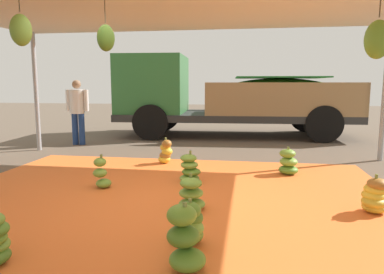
{
  "coord_description": "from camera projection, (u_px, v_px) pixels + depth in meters",
  "views": [
    {
      "loc": [
        1.11,
        -4.49,
        1.56
      ],
      "look_at": [
        0.22,
        1.15,
        0.72
      ],
      "focal_mm": 33.76,
      "sensor_mm": 36.0,
      "label": 1
    }
  ],
  "objects": [
    {
      "name": "ground_plane",
      "position": [
        195.0,
        158.0,
        7.72
      ],
      "size": [
        40.0,
        40.0,
        0.0
      ],
      "primitive_type": "plane",
      "color": "brown"
    },
    {
      "name": "banana_bunch_2",
      "position": [
        166.0,
        152.0,
        7.1
      ],
      "size": [
        0.35,
        0.32,
        0.51
      ],
      "color": "gold",
      "rests_on": "tarp_orange"
    },
    {
      "name": "banana_bunch_5",
      "position": [
        288.0,
        163.0,
        6.24
      ],
      "size": [
        0.45,
        0.45,
        0.48
      ],
      "color": "#518428",
      "rests_on": "tarp_orange"
    },
    {
      "name": "tarp_orange",
      "position": [
        162.0,
        202.0,
        4.79
      ],
      "size": [
        6.35,
        5.46,
        0.01
      ],
      "primitive_type": "cube",
      "color": "orange",
      "rests_on": "ground"
    },
    {
      "name": "banana_bunch_4",
      "position": [
        189.0,
        224.0,
        3.52
      ],
      "size": [
        0.37,
        0.39,
        0.45
      ],
      "color": "#60932D",
      "rests_on": "tarp_orange"
    },
    {
      "name": "cargo_truck_main",
      "position": [
        225.0,
        96.0,
        10.89
      ],
      "size": [
        7.05,
        2.86,
        2.4
      ],
      "color": "#2D2D2D",
      "rests_on": "ground"
    },
    {
      "name": "banana_bunch_1",
      "position": [
        375.0,
        196.0,
        4.35
      ],
      "size": [
        0.42,
        0.42,
        0.48
      ],
      "color": "gold",
      "rests_on": "tarp_orange"
    },
    {
      "name": "banana_bunch_0",
      "position": [
        190.0,
        169.0,
        5.73
      ],
      "size": [
        0.44,
        0.43,
        0.51
      ],
      "color": "#75A83D",
      "rests_on": "tarp_orange"
    },
    {
      "name": "banana_bunch_8",
      "position": [
        191.0,
        195.0,
        4.48
      ],
      "size": [
        0.47,
        0.47,
        0.46
      ],
      "color": "#75A83D",
      "rests_on": "tarp_orange"
    },
    {
      "name": "banana_bunch_9",
      "position": [
        185.0,
        240.0,
        3.03
      ],
      "size": [
        0.46,
        0.45,
        0.58
      ],
      "color": "#518428",
      "rests_on": "tarp_orange"
    },
    {
      "name": "banana_bunch_6",
      "position": [
        101.0,
        174.0,
        5.41
      ],
      "size": [
        0.34,
        0.31,
        0.51
      ],
      "color": "#6B9E38",
      "rests_on": "tarp_orange"
    },
    {
      "name": "worker_0",
      "position": [
        77.0,
        107.0,
        9.24
      ],
      "size": [
        0.61,
        0.37,
        1.66
      ],
      "color": "navy",
      "rests_on": "ground"
    }
  ]
}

